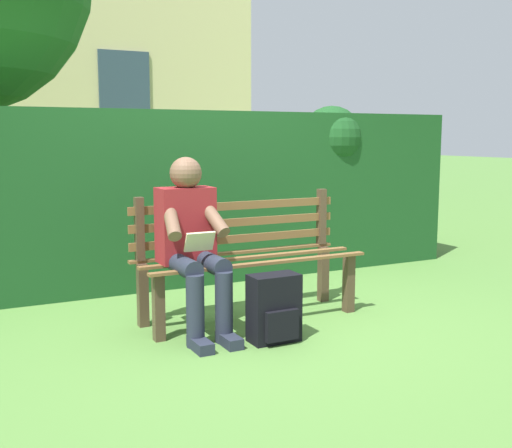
{
  "coord_description": "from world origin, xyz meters",
  "views": [
    {
      "loc": [
        1.99,
        4.0,
        1.34
      ],
      "look_at": [
        0.0,
        0.1,
        0.72
      ],
      "focal_mm": 43.78,
      "sensor_mm": 36.0,
      "label": 1
    }
  ],
  "objects": [
    {
      "name": "ground",
      "position": [
        0.0,
        0.0,
        0.0
      ],
      "size": [
        60.0,
        60.0,
        0.0
      ],
      "primitive_type": "plane",
      "color": "#517F38"
    },
    {
      "name": "park_bench",
      "position": [
        0.0,
        -0.08,
        0.46
      ],
      "size": [
        1.67,
        0.51,
        0.92
      ],
      "color": "#4C3828",
      "rests_on": "ground"
    },
    {
      "name": "person_seated",
      "position": [
        0.49,
        0.1,
        0.64
      ],
      "size": [
        0.44,
        0.73,
        1.2
      ],
      "color": "maroon",
      "rests_on": "ground"
    },
    {
      "name": "hedge_backdrop",
      "position": [
        0.25,
        -1.44,
        0.81
      ],
      "size": [
        6.21,
        0.77,
        1.64
      ],
      "color": "#19471E",
      "rests_on": "ground"
    },
    {
      "name": "backpack",
      "position": [
        0.09,
        0.53,
        0.22
      ],
      "size": [
        0.33,
        0.26,
        0.45
      ],
      "color": "black",
      "rests_on": "ground"
    }
  ]
}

